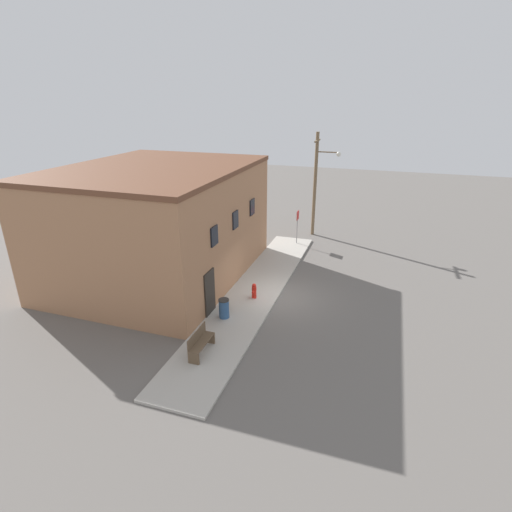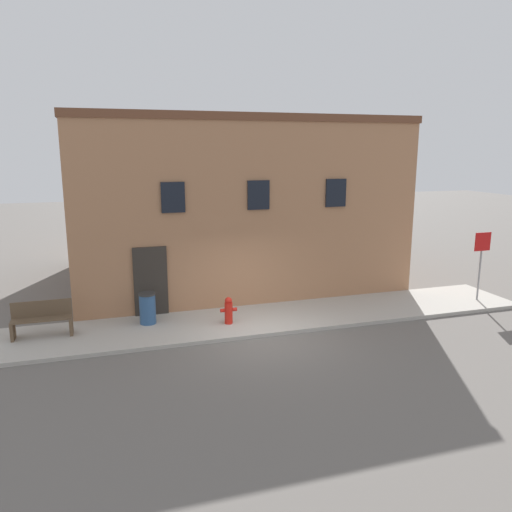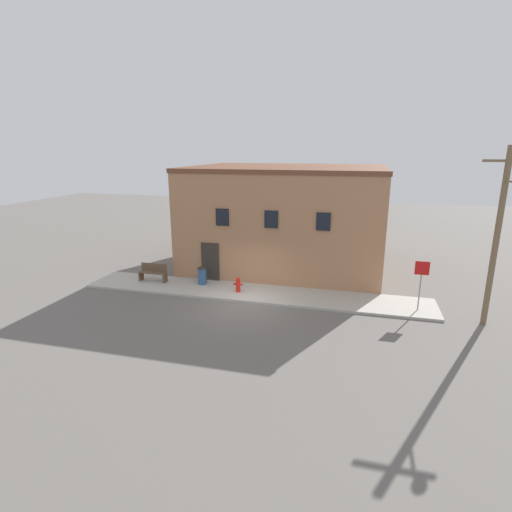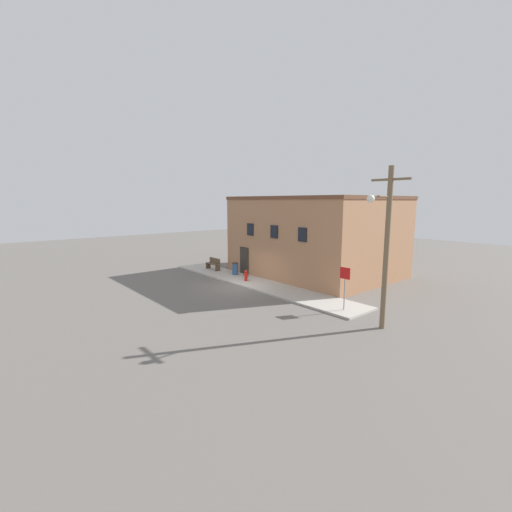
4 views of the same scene
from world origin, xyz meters
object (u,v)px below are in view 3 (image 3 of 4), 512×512
object	(u,v)px
bench	(153,273)
trash_bin	(202,276)
stop_sign	(421,277)
fire_hydrant	(238,285)
utility_pole	(499,232)

from	to	relation	value
bench	trash_bin	world-z (taller)	bench
stop_sign	trash_bin	world-z (taller)	stop_sign
fire_hydrant	bench	world-z (taller)	bench
fire_hydrant	bench	size ratio (longest dim) A/B	0.51
fire_hydrant	trash_bin	distance (m)	2.32
stop_sign	trash_bin	distance (m)	10.81
stop_sign	trash_bin	size ratio (longest dim) A/B	2.49
utility_pole	trash_bin	bearing A→B (deg)	172.96
stop_sign	utility_pole	size ratio (longest dim) A/B	0.31
fire_hydrant	trash_bin	xyz separation A→B (m)	(-2.22, 0.69, 0.07)
fire_hydrant	stop_sign	xyz separation A→B (m)	(8.50, -0.21, 1.18)
fire_hydrant	bench	xyz separation A→B (m)	(-5.01, 0.53, 0.08)
fire_hydrant	utility_pole	xyz separation A→B (m)	(11.02, -0.94, 3.46)
fire_hydrant	bench	distance (m)	5.03
trash_bin	fire_hydrant	bearing A→B (deg)	-17.37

